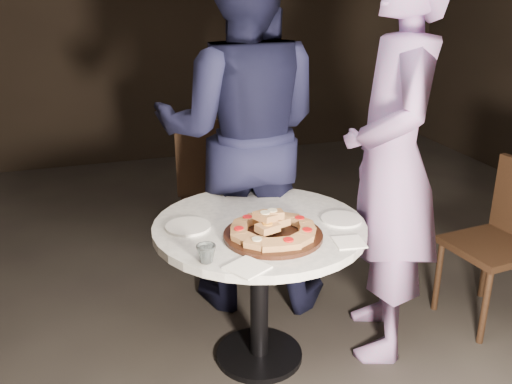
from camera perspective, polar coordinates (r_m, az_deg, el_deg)
floor at (r=2.78m, az=2.31°, el=-17.59°), size 7.00×7.00×0.00m
table at (r=2.57m, az=0.34°, el=-5.84°), size 1.11×1.11×0.71m
serving_board at (r=2.38m, az=1.71°, el=-4.36°), size 0.49×0.49×0.02m
focaccia_pile at (r=2.36m, az=1.62°, el=-3.54°), size 0.37×0.36×0.10m
plate_left at (r=2.48m, az=-6.81°, el=-3.45°), size 0.24×0.24×0.01m
plate_right at (r=2.57m, az=8.54°, el=-2.71°), size 0.21×0.21×0.01m
water_glass at (r=2.18m, az=-5.00°, el=-6.16°), size 0.09×0.09×0.07m
napkin_near at (r=2.14m, az=-0.89°, el=-7.56°), size 0.19×0.19×0.01m
napkin_far at (r=2.36m, az=9.30°, el=-4.98°), size 0.14×0.14×0.01m
chair_far at (r=3.61m, az=-4.26°, el=1.60°), size 0.54×0.56×0.93m
chair_right at (r=3.21m, az=23.71°, el=-3.72°), size 0.45×0.44×0.84m
diner_navy at (r=2.99m, az=-1.45°, el=5.97°), size 1.12×1.00×1.92m
diner_teal at (r=2.64m, az=13.47°, el=2.88°), size 0.66×0.80×1.88m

